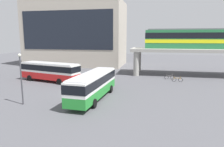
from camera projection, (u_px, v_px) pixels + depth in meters
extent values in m
plane|color=#515156|center=(102.00, 80.00, 37.09)|extent=(120.00, 120.00, 0.00)
cube|color=#B2A899|center=(77.00, 34.00, 57.17)|extent=(25.70, 13.77, 16.74)
cube|color=black|center=(66.00, 30.00, 50.34)|extent=(23.13, 0.10, 9.38)
cube|color=#9E9B93|center=(199.00, 50.00, 40.64)|extent=(26.25, 7.28, 0.60)
cylinder|color=#9E9B93|center=(136.00, 64.00, 40.73)|extent=(1.10, 1.10, 4.70)
cylinder|color=#9E9B93|center=(139.00, 61.00, 46.21)|extent=(1.10, 1.10, 4.70)
cube|color=#26723F|center=(203.00, 39.00, 40.15)|extent=(22.09, 2.90, 3.60)
cube|color=yellow|center=(203.00, 41.00, 40.21)|extent=(22.15, 2.96, 0.70)
cube|color=black|center=(204.00, 36.00, 40.03)|extent=(22.15, 2.96, 1.10)
cube|color=slate|center=(204.00, 29.00, 39.82)|extent=(21.21, 2.61, 0.24)
cube|color=#268C33|center=(93.00, 91.00, 25.40)|extent=(3.21, 11.14, 1.10)
cube|color=white|center=(93.00, 80.00, 25.18)|extent=(3.21, 11.14, 1.50)
cube|color=black|center=(93.00, 80.00, 25.17)|extent=(3.25, 11.18, 0.96)
cube|color=silver|center=(93.00, 74.00, 25.04)|extent=(3.05, 10.58, 0.12)
cylinder|color=black|center=(94.00, 88.00, 29.17)|extent=(0.34, 1.02, 1.00)
cylinder|color=black|center=(111.00, 89.00, 28.52)|extent=(0.34, 1.02, 1.00)
cylinder|color=black|center=(73.00, 102.00, 22.90)|extent=(0.34, 1.02, 1.00)
cylinder|color=black|center=(94.00, 103.00, 22.24)|extent=(0.34, 1.02, 1.00)
cube|color=red|center=(50.00, 75.00, 35.60)|extent=(11.27, 5.22, 1.10)
cube|color=white|center=(50.00, 68.00, 35.38)|extent=(11.27, 5.22, 1.50)
cube|color=black|center=(50.00, 67.00, 35.37)|extent=(11.32, 5.27, 0.96)
cube|color=silver|center=(49.00, 63.00, 35.24)|extent=(10.71, 4.96, 0.12)
cylinder|color=black|center=(30.00, 78.00, 36.14)|extent=(1.04, 0.53, 1.00)
cylinder|color=black|center=(40.00, 76.00, 38.34)|extent=(1.04, 0.53, 1.00)
cylinder|color=black|center=(59.00, 82.00, 33.25)|extent=(1.04, 0.53, 1.00)
cylinder|color=black|center=(69.00, 79.00, 35.45)|extent=(1.04, 0.53, 1.00)
torus|color=black|center=(172.00, 77.00, 37.49)|extent=(0.74, 0.09, 0.74)
torus|color=black|center=(166.00, 77.00, 37.74)|extent=(0.74, 0.09, 0.74)
cylinder|color=silver|center=(170.00, 76.00, 37.57)|extent=(1.05, 0.10, 0.05)
cylinder|color=silver|center=(167.00, 76.00, 37.69)|extent=(0.04, 0.04, 0.55)
cylinder|color=silver|center=(173.00, 76.00, 37.43)|extent=(0.04, 0.04, 0.65)
torus|color=black|center=(180.00, 80.00, 35.41)|extent=(0.74, 0.14, 0.74)
torus|color=black|center=(174.00, 79.00, 35.73)|extent=(0.74, 0.14, 0.74)
cylinder|color=orange|center=(177.00, 78.00, 35.52)|extent=(1.05, 0.17, 0.05)
cylinder|color=orange|center=(174.00, 78.00, 35.68)|extent=(0.04, 0.04, 0.55)
cylinder|color=orange|center=(181.00, 78.00, 35.35)|extent=(0.04, 0.04, 0.65)
cylinder|color=#3F3F44|center=(21.00, 81.00, 23.05)|extent=(0.16, 0.16, 5.41)
sphere|color=silver|center=(19.00, 55.00, 22.56)|extent=(0.36, 0.36, 0.36)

